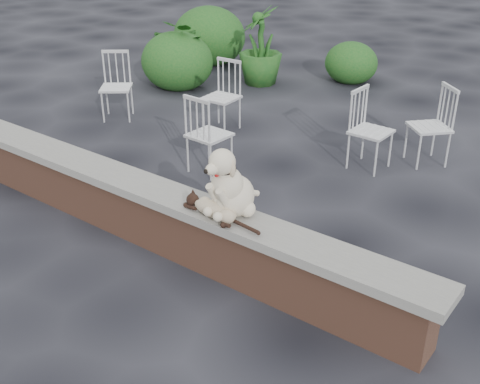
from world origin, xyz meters
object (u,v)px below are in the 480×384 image
Objects in this scene: chair_d at (429,126)px; potted_plant_a at (184,51)px; cat at (215,209)px; chair_e at (371,130)px; chair_b at (221,96)px; chair_c at (209,133)px; dog at (234,179)px; chair_a at (116,86)px; potted_plant_b at (261,46)px.

potted_plant_a is at bearing -146.48° from chair_d.
potted_plant_a is at bearing 143.52° from cat.
chair_b is at bearing 93.68° from chair_e.
chair_c reaches higher than cat.
dog is 0.65× the size of chair_c.
cat is at bearing -178.45° from chair_e.
dog is at bearing -67.75° from chair_a.
chair_e is (1.43, 1.21, 0.00)m from chair_c.
chair_c is at bearing -94.50° from chair_d.
potted_plant_b reaches higher than dog.
potted_plant_b is (-2.99, 4.87, -0.01)m from cat.
cat is 4.26m from chair_a.
dog is 2.13m from chair_c.
potted_plant_a reaches higher than chair_b.
potted_plant_b is at bearing 132.28° from dog.
potted_plant_b is (-3.07, 4.72, -0.24)m from dog.
chair_a and chair_e have the same top height.
chair_a is at bearing 157.69° from cat.
chair_e reaches higher than cat.
dog reaches higher than cat.
potted_plant_b is (-3.01, 2.04, 0.18)m from chair_e.
dog is at bearing 71.19° from cat.
chair_d is (0.51, 3.37, -0.19)m from cat.
chair_b is at bearing -54.09° from chair_c.
cat is at bearing -55.58° from chair_d.
chair_d is 2.60m from chair_c.
cat is 0.99× the size of chair_e.
chair_b is 1.36m from chair_c.
chair_d and chair_c have the same top height.
chair_d is 1.00× the size of chair_e.
chair_c is 1.00× the size of chair_e.
chair_e is (3.65, 0.60, 0.00)m from chair_a.
chair_d is at bearing 10.25° from chair_b.
cat is 0.99× the size of chair_c.
chair_e is (-0.48, -0.55, 0.00)m from chair_d.
chair_d is 3.80m from potted_plant_b.
potted_plant_b is at bearing 35.61° from potted_plant_a.
cat is 0.99× the size of chair_d.
cat is (-0.08, -0.15, -0.23)m from dog.
chair_d is at bearing -23.19° from potted_plant_b.
chair_b is 2.27m from potted_plant_b.
chair_b is 2.17m from chair_e.
chair_e is at bearing -1.04° from chair_b.
chair_a is at bearing -12.38° from chair_c.
dog reaches higher than potted_plant_a.
dog is 3.46m from chair_b.
dog is 5.72m from potted_plant_a.
chair_a is 3.70m from chair_e.
cat is at bearing 134.01° from chair_c.
potted_plant_a is at bearing 145.15° from dog.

